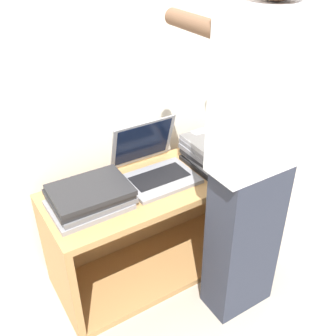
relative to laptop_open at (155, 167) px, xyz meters
name	(u,v)px	position (x,y,z in m)	size (l,w,h in m)	color
ground_plane	(184,290)	(0.00, -0.31, -0.67)	(12.00, 12.00, 0.00)	#9E9384
wall_back	(124,54)	(0.00, 0.29, 0.53)	(8.00, 0.05, 2.40)	silver
cart	(156,219)	(0.00, 0.00, -0.36)	(1.24, 0.49, 0.61)	#A87A47
laptop_open	(155,167)	(0.00, 0.00, 0.00)	(0.37, 0.37, 0.28)	gray
laptop_stack_left	(90,197)	(-0.40, -0.06, -0.01)	(0.39, 0.29, 0.10)	gray
laptop_stack_right	(220,149)	(0.39, -0.06, 0.02)	(0.39, 0.30, 0.15)	#232326
person	(253,158)	(0.21, -0.49, 0.23)	(0.40, 0.54, 1.78)	#2D3342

